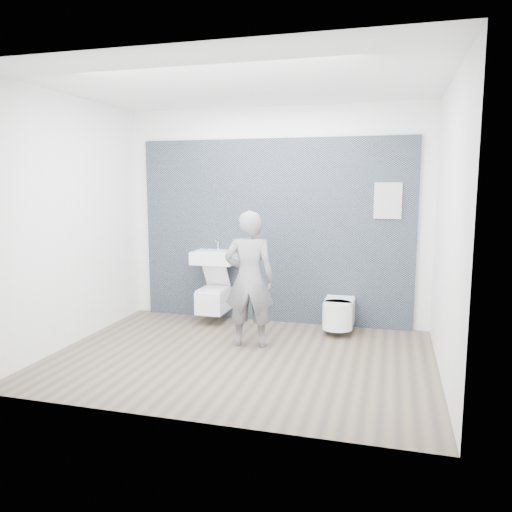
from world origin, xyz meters
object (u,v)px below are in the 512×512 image
(toilet_square, at_px, (214,299))
(visitor, at_px, (249,279))
(toilet_rounded, at_px, (338,313))
(washbasin, at_px, (214,257))

(toilet_square, relative_size, visitor, 0.41)
(toilet_square, bearing_deg, toilet_rounded, -2.01)
(toilet_rounded, bearing_deg, visitor, -140.82)
(toilet_square, height_order, visitor, visitor)
(washbasin, distance_m, visitor, 1.12)
(washbasin, relative_size, toilet_square, 0.87)
(washbasin, xyz_separation_m, visitor, (0.72, -0.85, -0.10))
(toilet_rounded, height_order, visitor, visitor)
(toilet_square, bearing_deg, visitor, -48.15)
(toilet_rounded, bearing_deg, toilet_square, 177.99)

